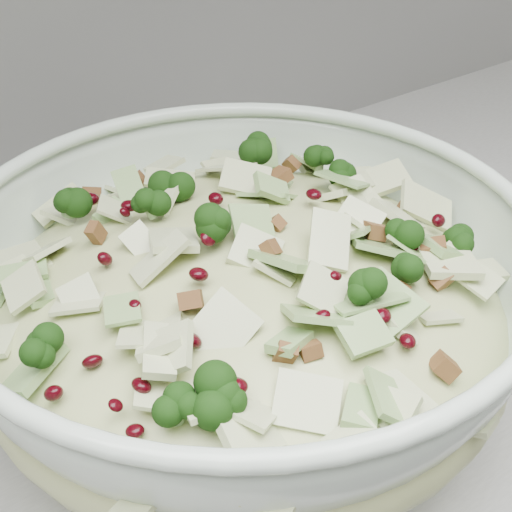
{
  "coord_description": "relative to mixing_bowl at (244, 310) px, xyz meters",
  "views": [
    {
      "loc": [
        -0.5,
        1.27,
        1.31
      ],
      "look_at": [
        -0.25,
        1.61,
        1.02
      ],
      "focal_mm": 50.0,
      "sensor_mm": 36.0,
      "label": 1
    }
  ],
  "objects": [
    {
      "name": "counter",
      "position": [
        0.27,
        0.1,
        -0.53
      ],
      "size": [
        3.6,
        0.6,
        0.9
      ],
      "primitive_type": "cube",
      "color": "#B0B0AB",
      "rests_on": "floor"
    },
    {
      "name": "mixing_bowl",
      "position": [
        0.0,
        0.0,
        0.0
      ],
      "size": [
        0.5,
        0.5,
        0.16
      ],
      "rotation": [
        0.0,
        0.0,
        0.27
      ],
      "color": "silver",
      "rests_on": "counter"
    },
    {
      "name": "salad",
      "position": [
        0.0,
        0.0,
        0.03
      ],
      "size": [
        0.5,
        0.5,
        0.16
      ],
      "rotation": [
        0.0,
        0.0,
        0.44
      ],
      "color": "#B6BB80",
      "rests_on": "mixing_bowl"
    }
  ]
}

